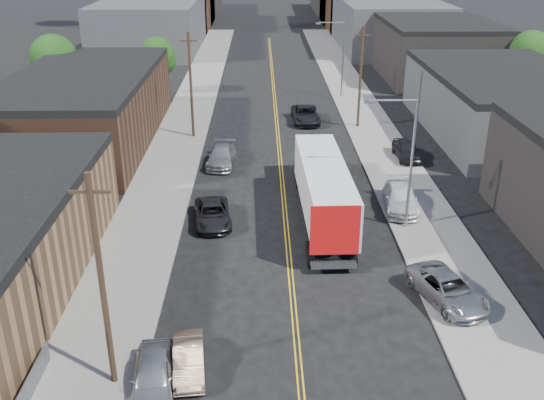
{
  "coord_description": "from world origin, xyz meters",
  "views": [
    {
      "loc": [
        -1.66,
        -11.31,
        18.24
      ],
      "look_at": [
        -0.99,
        24.22,
        2.5
      ],
      "focal_mm": 40.0,
      "sensor_mm": 36.0,
      "label": 1
    }
  ],
  "objects_px": {
    "car_right_lot_a": "(448,289)",
    "car_left_c": "(213,214)",
    "car_left_a": "(153,375)",
    "car_left_b": "(189,359)",
    "car_right_lot_b": "(400,198)",
    "car_right_lot_c": "(407,150)",
    "semi_truck": "(321,182)",
    "car_ahead_truck": "(306,115)",
    "car_left_d": "(222,156)"
  },
  "relations": [
    {
      "from": "car_right_lot_a",
      "to": "car_left_c",
      "type": "bearing_deg",
      "value": 123.74
    },
    {
      "from": "car_left_a",
      "to": "car_left_b",
      "type": "relative_size",
      "value": 1.15
    },
    {
      "from": "car_right_lot_b",
      "to": "car_right_lot_c",
      "type": "bearing_deg",
      "value": 80.4
    },
    {
      "from": "semi_truck",
      "to": "car_right_lot_b",
      "type": "distance_m",
      "value": 5.94
    },
    {
      "from": "car_left_a",
      "to": "car_right_lot_b",
      "type": "xyz_separation_m",
      "value": [
        14.6,
        18.3,
        0.17
      ]
    },
    {
      "from": "car_left_a",
      "to": "car_left_b",
      "type": "xyz_separation_m",
      "value": [
        1.4,
        1.2,
        -0.12
      ]
    },
    {
      "from": "car_left_b",
      "to": "car_left_c",
      "type": "height_order",
      "value": "car_left_c"
    },
    {
      "from": "car_right_lot_b",
      "to": "car_right_lot_c",
      "type": "relative_size",
      "value": 1.16
    },
    {
      "from": "car_left_a",
      "to": "car_ahead_truck",
      "type": "xyz_separation_m",
      "value": [
        9.41,
        40.39,
        0.06
      ]
    },
    {
      "from": "car_left_c",
      "to": "car_right_lot_a",
      "type": "height_order",
      "value": "car_right_lot_a"
    },
    {
      "from": "car_ahead_truck",
      "to": "car_left_c",
      "type": "bearing_deg",
      "value": -110.09
    },
    {
      "from": "car_left_d",
      "to": "car_right_lot_b",
      "type": "height_order",
      "value": "car_right_lot_b"
    },
    {
      "from": "car_ahead_truck",
      "to": "car_left_a",
      "type": "bearing_deg",
      "value": -104.72
    },
    {
      "from": "car_left_d",
      "to": "car_right_lot_b",
      "type": "distance_m",
      "value": 16.32
    },
    {
      "from": "semi_truck",
      "to": "car_left_c",
      "type": "xyz_separation_m",
      "value": [
        -7.48,
        -1.35,
        -1.76
      ]
    },
    {
      "from": "semi_truck",
      "to": "car_left_d",
      "type": "xyz_separation_m",
      "value": [
        -7.51,
        10.07,
        -1.7
      ]
    },
    {
      "from": "car_left_b",
      "to": "car_left_d",
      "type": "distance_m",
      "value": 26.65
    },
    {
      "from": "car_left_d",
      "to": "car_left_a",
      "type": "bearing_deg",
      "value": -88.53
    },
    {
      "from": "car_left_b",
      "to": "car_left_d",
      "type": "height_order",
      "value": "car_left_d"
    },
    {
      "from": "car_left_a",
      "to": "car_right_lot_a",
      "type": "height_order",
      "value": "car_right_lot_a"
    },
    {
      "from": "car_left_a",
      "to": "car_left_b",
      "type": "distance_m",
      "value": 1.85
    },
    {
      "from": "car_left_c",
      "to": "car_right_lot_c",
      "type": "relative_size",
      "value": 1.1
    },
    {
      "from": "car_right_lot_a",
      "to": "car_left_a",
      "type": "bearing_deg",
      "value": -175.32
    },
    {
      "from": "car_left_b",
      "to": "car_right_lot_b",
      "type": "relative_size",
      "value": 0.72
    },
    {
      "from": "car_left_c",
      "to": "car_right_lot_c",
      "type": "xyz_separation_m",
      "value": [
        16.0,
        12.32,
        0.23
      ]
    },
    {
      "from": "car_left_a",
      "to": "car_right_lot_c",
      "type": "relative_size",
      "value": 0.96
    },
    {
      "from": "car_left_a",
      "to": "car_right_lot_b",
      "type": "height_order",
      "value": "car_right_lot_b"
    },
    {
      "from": "car_right_lot_a",
      "to": "semi_truck",
      "type": "bearing_deg",
      "value": 97.62
    },
    {
      "from": "car_left_c",
      "to": "car_ahead_truck",
      "type": "height_order",
      "value": "car_ahead_truck"
    },
    {
      "from": "car_right_lot_b",
      "to": "car_left_b",
      "type": "bearing_deg",
      "value": -122.26
    },
    {
      "from": "semi_truck",
      "to": "car_right_lot_c",
      "type": "bearing_deg",
      "value": 50.68
    },
    {
      "from": "car_left_a",
      "to": "car_right_lot_b",
      "type": "relative_size",
      "value": 0.83
    },
    {
      "from": "car_ahead_truck",
      "to": "car_left_b",
      "type": "bearing_deg",
      "value": -103.15
    },
    {
      "from": "car_left_a",
      "to": "car_left_c",
      "type": "xyz_separation_m",
      "value": [
        1.4,
        16.44,
        -0.05
      ]
    },
    {
      "from": "car_left_c",
      "to": "car_left_b",
      "type": "bearing_deg",
      "value": -97.33
    },
    {
      "from": "car_left_b",
      "to": "car_right_lot_c",
      "type": "height_order",
      "value": "car_right_lot_c"
    },
    {
      "from": "semi_truck",
      "to": "car_left_b",
      "type": "height_order",
      "value": "semi_truck"
    },
    {
      "from": "car_left_d",
      "to": "car_right_lot_a",
      "type": "height_order",
      "value": "car_right_lot_a"
    },
    {
      "from": "car_left_a",
      "to": "car_left_c",
      "type": "bearing_deg",
      "value": 79.42
    },
    {
      "from": "car_right_lot_a",
      "to": "car_left_b",
      "type": "bearing_deg",
      "value": -177.47
    },
    {
      "from": "car_left_b",
      "to": "car_left_d",
      "type": "bearing_deg",
      "value": 83.56
    },
    {
      "from": "car_right_lot_b",
      "to": "car_ahead_truck",
      "type": "bearing_deg",
      "value": 108.63
    },
    {
      "from": "car_left_d",
      "to": "car_left_c",
      "type": "bearing_deg",
      "value": -85.57
    },
    {
      "from": "car_left_a",
      "to": "car_right_lot_c",
      "type": "distance_m",
      "value": 33.61
    },
    {
      "from": "car_left_a",
      "to": "car_left_d",
      "type": "relative_size",
      "value": 0.84
    },
    {
      "from": "semi_truck",
      "to": "car_right_lot_a",
      "type": "relative_size",
      "value": 3.13
    },
    {
      "from": "car_left_b",
      "to": "car_ahead_truck",
      "type": "bearing_deg",
      "value": 71.95
    },
    {
      "from": "car_left_b",
      "to": "car_right_lot_b",
      "type": "distance_m",
      "value": 21.61
    },
    {
      "from": "semi_truck",
      "to": "car_left_c",
      "type": "relative_size",
      "value": 3.25
    },
    {
      "from": "car_left_a",
      "to": "car_right_lot_c",
      "type": "xyz_separation_m",
      "value": [
        17.4,
        28.75,
        0.18
      ]
    }
  ]
}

